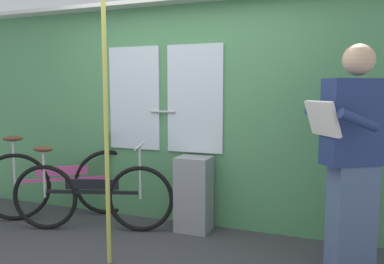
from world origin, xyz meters
The scene contains 6 objects.
train_door_wall centered at (-0.01, 1.12, 1.20)m, with size 5.40×0.28×2.31m.
bicycle_near_door centered at (-1.30, 0.76, 0.39)m, with size 1.44×1.00×0.95m.
bicycle_leaning_behind centered at (-0.75, 0.54, 0.36)m, with size 1.57×0.63×0.88m.
passenger_reading_newspaper centered at (1.64, 0.47, 0.92)m, with size 0.64×0.59×1.74m.
trash_bin_by_wall centered at (0.20, 0.91, 0.37)m, with size 0.33×0.28×0.75m, color gray.
handrail_pole centered at (-0.18, -0.03, 1.13)m, with size 0.04×0.04×2.27m, color #C6C14C.
Camera 1 is at (1.55, -2.64, 1.41)m, focal length 36.36 mm.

